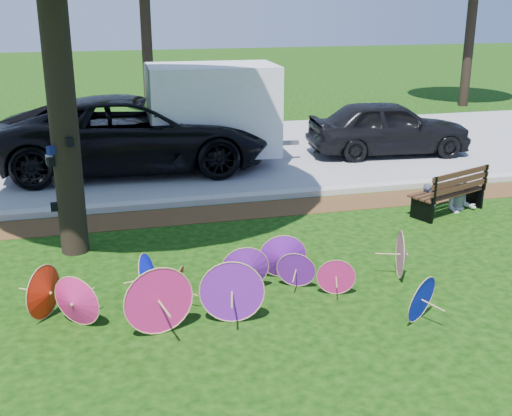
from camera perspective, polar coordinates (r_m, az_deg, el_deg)
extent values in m
plane|color=black|center=(8.27, 0.11, -10.47)|extent=(90.00, 90.00, 0.00)
cube|color=#472D16|center=(12.31, -5.17, -0.60)|extent=(90.00, 1.00, 0.01)
cube|color=#B7B5AD|center=(12.95, -5.69, 0.60)|extent=(90.00, 0.30, 0.12)
cube|color=gray|center=(16.94, -7.90, 4.56)|extent=(90.00, 8.00, 0.01)
cylinder|color=black|center=(10.27, -17.12, 11.40)|extent=(0.44, 0.44, 5.77)
cone|color=red|center=(8.64, -7.49, -6.94)|extent=(0.50, 0.69, 0.63)
cone|color=#D71E6F|center=(9.05, 7.13, -6.02)|extent=(0.56, 0.30, 0.55)
cone|color=#0A16D9|center=(8.85, -9.24, -6.12)|extent=(0.48, 0.76, 0.71)
cone|color=purple|center=(9.20, 3.62, -5.39)|extent=(0.60, 0.43, 0.58)
cone|color=#D71E6F|center=(8.04, -8.76, -8.02)|extent=(0.90, 0.29, 0.89)
cone|color=red|center=(8.72, -18.08, -7.16)|extent=(0.47, 0.68, 0.73)
cone|color=pink|center=(9.72, 12.97, -4.04)|extent=(0.32, 0.72, 0.72)
cone|color=purple|center=(8.23, -2.15, -7.31)|extent=(0.85, 0.31, 0.84)
cone|color=#0A16D9|center=(8.49, 14.25, -7.78)|extent=(0.65, 0.53, 0.66)
cone|color=purple|center=(9.39, 2.43, -4.40)|extent=(0.74, 0.32, 0.72)
cone|color=purple|center=(9.00, -0.94, -5.48)|extent=(0.71, 0.27, 0.70)
cone|color=#D71E6F|center=(8.40, -15.84, -8.08)|extent=(0.64, 0.54, 0.70)
imported|color=black|center=(15.57, -10.72, 6.51)|extent=(6.46, 3.22, 1.76)
imported|color=black|center=(17.25, 11.71, 7.02)|extent=(4.33, 2.05, 1.43)
cube|color=white|center=(15.79, -3.85, 8.74)|extent=(3.13, 2.06, 2.74)
imported|color=#363949|center=(12.67, 15.18, 1.96)|extent=(0.46, 0.36, 1.10)
imported|color=#B9B9C2|center=(13.00, 17.90, 2.46)|extent=(0.73, 0.65, 1.25)
cylinder|color=black|center=(22.48, -9.69, 14.28)|extent=(0.36, 0.36, 5.00)
cylinder|color=black|center=(25.83, 18.45, 14.12)|extent=(0.36, 0.36, 5.00)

